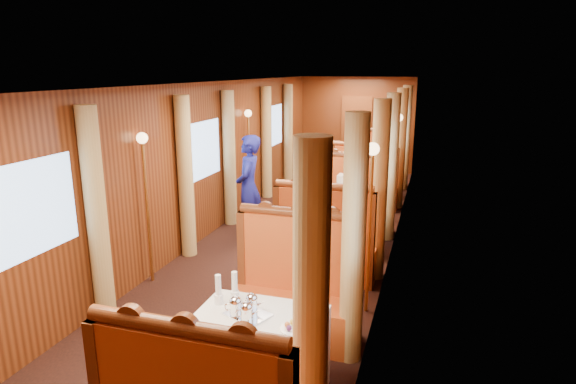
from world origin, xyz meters
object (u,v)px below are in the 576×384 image
at_px(passenger, 349,192).
at_px(fruit_plate, 294,328).
at_px(table_far, 371,179).
at_px(teapot_right, 247,315).
at_px(teapot_back, 252,306).
at_px(tea_tray, 248,314).
at_px(banquette_far_aft, 377,167).
at_px(rose_vase_far, 371,153).
at_px(table_mid, 340,228).
at_px(banquette_mid_fwd, 325,248).
at_px(banquette_near_aft, 294,298).
at_px(banquette_mid_aft, 352,207).
at_px(rose_vase_mid, 339,193).
at_px(teapot_left, 236,309).
at_px(table_near, 260,357).
at_px(banquette_far_fwd, 364,187).
at_px(steward, 249,188).

bearing_deg(passenger, fruit_plate, -85.62).
height_order(table_far, teapot_right, teapot_right).
bearing_deg(teapot_back, table_far, 71.12).
bearing_deg(teapot_back, tea_tray, -131.63).
bearing_deg(banquette_far_aft, rose_vase_far, -91.34).
bearing_deg(table_far, teapot_right, -90.44).
relative_size(table_mid, banquette_mid_fwd, 0.78).
bearing_deg(banquette_near_aft, table_far, 90.00).
bearing_deg(banquette_mid_aft, teapot_back, -90.90).
bearing_deg(banquette_far_aft, passenger, -90.00).
relative_size(banquette_far_aft, rose_vase_mid, 3.72).
height_order(table_mid, passenger, passenger).
xyz_separation_m(teapot_left, rose_vase_far, (0.15, 7.09, 0.11)).
distance_m(tea_tray, passenger, 4.26).
xyz_separation_m(banquette_near_aft, rose_vase_far, (-0.02, 6.01, 0.50)).
relative_size(teapot_right, fruit_plate, 0.74).
xyz_separation_m(banquette_mid_fwd, tea_tray, (-0.09, -2.50, 0.33)).
height_order(table_near, banquette_far_fwd, banquette_far_fwd).
relative_size(banquette_mid_aft, teapot_right, 8.21).
xyz_separation_m(teapot_left, teapot_right, (0.12, -0.06, -0.00)).
relative_size(teapot_left, teapot_back, 1.02).
bearing_deg(steward, teapot_right, 10.67).
bearing_deg(rose_vase_far, banquette_mid_aft, -89.47).
xyz_separation_m(table_far, passenger, (-0.00, -2.76, 0.37)).
bearing_deg(rose_vase_mid, tea_tray, -91.12).
distance_m(banquette_mid_fwd, tea_tray, 2.53).
distance_m(table_far, passenger, 2.78).
height_order(table_far, teapot_back, teapot_back).
distance_m(table_mid, rose_vase_far, 3.57).
relative_size(banquette_mid_fwd, banquette_far_fwd, 1.00).
bearing_deg(teapot_left, teapot_back, 29.19).
relative_size(banquette_mid_fwd, teapot_back, 8.26).
bearing_deg(banquette_far_fwd, fruit_plate, -86.86).
distance_m(fruit_plate, passenger, 4.38).
relative_size(steward, passenger, 2.23).
bearing_deg(rose_vase_far, banquette_far_aft, 88.66).
xyz_separation_m(banquette_mid_fwd, fruit_plate, (0.33, -2.61, 0.35)).
xyz_separation_m(table_near, passenger, (-0.00, 4.24, 0.37)).
relative_size(fruit_plate, passenger, 0.29).
relative_size(banquette_far_aft, tea_tray, 3.94).
bearing_deg(banquette_mid_fwd, fruit_plate, -82.69).
bearing_deg(banquette_far_fwd, passenger, -90.00).
relative_size(banquette_far_fwd, rose_vase_far, 3.72).
bearing_deg(banquette_far_aft, banquette_far_fwd, -90.00).
bearing_deg(teapot_left, tea_tray, 17.01).
xyz_separation_m(banquette_far_aft, teapot_left, (-0.17, -8.08, 0.39)).
height_order(banquette_far_aft, teapot_right, banquette_far_aft).
height_order(table_near, teapot_back, teapot_back).
relative_size(table_mid, rose_vase_far, 2.92).
height_order(banquette_far_aft, passenger, banquette_far_aft).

